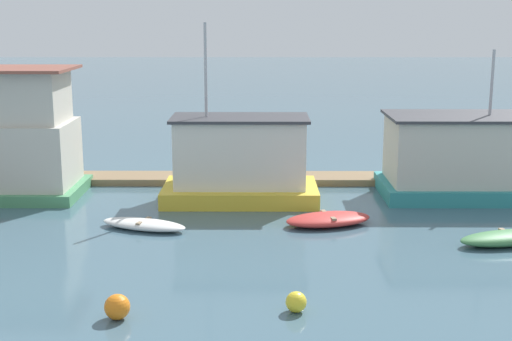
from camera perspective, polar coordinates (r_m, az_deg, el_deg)
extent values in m
plane|color=#426070|center=(29.45, 0.01, -2.24)|extent=(200.00, 200.00, 0.00)
cube|color=#846B4C|center=(32.33, 0.04, -0.65)|extent=(33.80, 1.86, 0.30)
cube|color=#4C9360|center=(31.62, -19.14, -1.49)|extent=(6.13, 4.03, 0.46)
cube|color=beige|center=(31.30, -19.34, 1.27)|extent=(5.49, 3.39, 2.65)
cube|color=beige|center=(30.96, -19.65, 5.60)|extent=(4.97, 2.87, 2.11)
cube|color=brown|center=(30.86, -19.80, 7.65)|extent=(5.79, 3.69, 0.12)
cube|color=gold|center=(29.11, -1.27, -1.77)|extent=(6.24, 3.49, 0.64)
cube|color=silver|center=(28.75, -1.28, 1.44)|extent=(5.19, 2.44, 2.69)
cube|color=#38383D|center=(28.52, -1.29, 4.21)|extent=(5.49, 2.74, 0.12)
cylinder|color=#B2B2B7|center=(28.38, -4.05, 8.02)|extent=(0.12, 0.12, 3.70)
cube|color=teal|center=(31.14, 16.75, -1.40)|extent=(7.45, 4.02, 0.61)
cube|color=beige|center=(30.80, 16.94, 1.58)|extent=(6.81, 3.38, 2.69)
cube|color=#38383D|center=(30.58, 17.10, 4.16)|extent=(7.11, 3.68, 0.12)
cylinder|color=#B2B2B7|center=(30.61, 18.36, 6.70)|extent=(0.12, 0.12, 2.66)
ellipsoid|color=white|center=(25.55, -8.97, -4.28)|extent=(3.38, 2.06, 0.35)
cube|color=#997F60|center=(25.51, -8.98, -4.01)|extent=(0.44, 0.90, 0.08)
ellipsoid|color=red|center=(25.84, 5.81, -3.90)|extent=(3.44, 2.28, 0.44)
cube|color=#997F60|center=(25.80, 5.82, -3.57)|extent=(0.49, 1.25, 0.08)
ellipsoid|color=#47844C|center=(25.01, 19.53, -5.10)|extent=(3.65, 2.01, 0.46)
cube|color=#997F60|center=(24.97, 19.55, -4.75)|extent=(0.40, 1.00, 0.08)
sphere|color=orange|center=(18.35, -11.04, -10.66)|extent=(0.65, 0.65, 0.65)
sphere|color=yellow|center=(18.47, 3.23, -10.46)|extent=(0.54, 0.54, 0.54)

